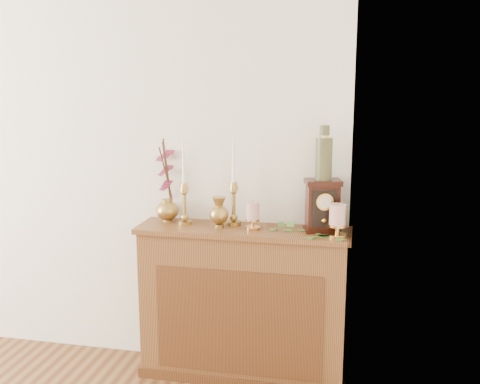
% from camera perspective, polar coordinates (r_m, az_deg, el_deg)
% --- Properties ---
extents(console_shelf, '(1.24, 0.34, 0.93)m').
position_cam_1_polar(console_shelf, '(3.41, 0.29, -11.69)').
color(console_shelf, brown).
rests_on(console_shelf, ground).
extents(candlestick_left, '(0.08, 0.08, 0.51)m').
position_cam_1_polar(candlestick_left, '(3.31, -5.68, -0.51)').
color(candlestick_left, olive).
rests_on(candlestick_left, console_shelf).
extents(candlestick_center, '(0.09, 0.09, 0.53)m').
position_cam_1_polar(candlestick_center, '(3.28, -0.65, -0.45)').
color(candlestick_center, olive).
rests_on(candlestick_center, console_shelf).
extents(bud_vase, '(0.11, 0.11, 0.18)m').
position_cam_1_polar(bud_vase, '(3.25, -2.14, -2.09)').
color(bud_vase, olive).
rests_on(bud_vase, console_shelf).
extents(ginger_jar, '(0.21, 0.22, 0.51)m').
position_cam_1_polar(ginger_jar, '(3.43, -7.45, 0.92)').
color(ginger_jar, olive).
rests_on(ginger_jar, console_shelf).
extents(pillar_candle_left, '(0.09, 0.09, 0.17)m').
position_cam_1_polar(pillar_candle_left, '(3.20, 1.30, -2.28)').
color(pillar_candle_left, '#D3954A').
rests_on(pillar_candle_left, console_shelf).
extents(pillar_candle_right, '(0.10, 0.10, 0.20)m').
position_cam_1_polar(pillar_candle_right, '(3.09, 9.87, -2.70)').
color(pillar_candle_right, '#D3954A').
rests_on(pillar_candle_right, console_shelf).
extents(ivy_garland, '(0.43, 0.16, 0.08)m').
position_cam_1_polar(ivy_garland, '(3.11, 7.23, -4.25)').
color(ivy_garland, '#41722B').
rests_on(ivy_garland, console_shelf).
extents(mantel_clock, '(0.23, 0.18, 0.30)m').
position_cam_1_polar(mantel_clock, '(3.19, 8.38, -1.42)').
color(mantel_clock, black).
rests_on(mantel_clock, console_shelf).
extents(ceramic_vase, '(0.09, 0.09, 0.30)m').
position_cam_1_polar(ceramic_vase, '(3.14, 8.52, 3.70)').
color(ceramic_vase, '#1B3728').
rests_on(ceramic_vase, mantel_clock).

